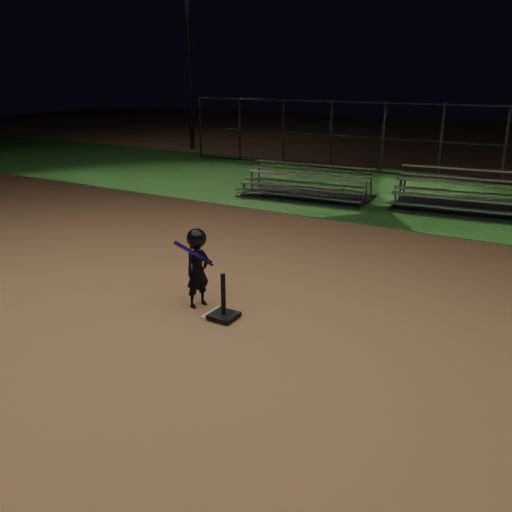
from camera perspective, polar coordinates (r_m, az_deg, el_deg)
The scene contains 9 objects.
ground at distance 8.14m, azimuth -3.66°, elevation -6.26°, with size 80.00×80.00×0.00m, color #A7754B.
grass_strip at distance 16.95m, azimuth 16.01°, elevation 6.22°, with size 60.00×8.00×0.01m, color #20511A.
home_plate at distance 8.13m, azimuth -3.66°, elevation -6.19°, with size 0.45×0.45×0.02m, color beige.
batting_tee at distance 7.98m, azimuth -3.41°, elevation -5.66°, with size 0.38×0.38×0.68m.
child_batter at distance 8.28m, azimuth -6.14°, elevation -1.00°, with size 0.47×0.62×1.24m.
bleacher_left at distance 15.96m, azimuth 5.21°, elevation 6.80°, with size 3.82×2.09×0.90m.
bleacher_right at distance 15.29m, azimuth 22.15°, elevation 5.08°, with size 4.36×2.43×1.03m.
backstop_fence at distance 19.64m, azimuth 18.77°, elevation 11.25°, with size 20.08×0.08×2.50m.
light_pole_left at distance 26.59m, azimuth -7.15°, elevation 21.69°, with size 0.90×0.53×8.30m.
Camera 1 is at (4.25, -6.05, 3.40)m, focal length 38.25 mm.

